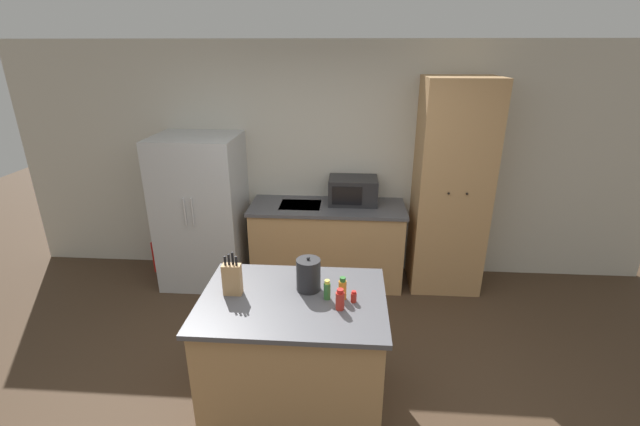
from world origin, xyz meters
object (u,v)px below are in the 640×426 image
refrigerator (202,211)px  spice_bottle_tall_dark (343,289)px  knife_block (232,279)px  spice_bottle_short_red (340,300)px  microwave (353,191)px  kettle (308,275)px  fire_extinguisher (157,256)px  spice_bottle_amber_oil (327,290)px  spice_bottle_green_herb (354,297)px  pantry_cabinet (451,188)px

refrigerator → spice_bottle_tall_dark: bearing=-48.2°
knife_block → spice_bottle_short_red: knife_block is taller
microwave → knife_block: knife_block is taller
spice_bottle_short_red → kettle: bearing=134.6°
refrigerator → knife_block: 1.95m
knife_block → kettle: bearing=10.5°
fire_extinguisher → knife_block: bearing=-51.8°
spice_bottle_amber_oil → spice_bottle_green_herb: 0.19m
spice_bottle_tall_dark → spice_bottle_amber_oil: size_ratio=1.14×
pantry_cabinet → fire_extinguisher: size_ratio=5.19×
knife_block → spice_bottle_green_herb: bearing=-3.0°
refrigerator → spice_bottle_short_red: bearing=-50.4°
spice_bottle_tall_dark → kettle: bearing=156.9°
spice_bottle_tall_dark → kettle: size_ratio=0.63×
microwave → spice_bottle_amber_oil: size_ratio=3.66×
kettle → refrigerator: bearing=128.8°
spice_bottle_tall_dark → spice_bottle_short_red: spice_bottle_tall_dark is taller
refrigerator → spice_bottle_amber_oil: 2.31m
microwave → spice_bottle_short_red: (-0.08, -2.06, -0.08)m
spice_bottle_green_herb → refrigerator: bearing=132.6°
refrigerator → spice_bottle_tall_dark: (1.58, -1.76, 0.15)m
spice_bottle_green_herb → kettle: kettle is taller
microwave → pantry_cabinet: bearing=-4.9°
spice_bottle_amber_oil → spice_bottle_tall_dark: bearing=5.9°
pantry_cabinet → spice_bottle_tall_dark: (-1.10, -1.84, -0.15)m
knife_block → pantry_cabinet: bearing=44.6°
pantry_cabinet → microwave: (-1.02, 0.09, -0.08)m
pantry_cabinet → spice_bottle_short_red: size_ratio=15.10×
spice_bottle_short_red → spice_bottle_green_herb: 0.13m
refrigerator → spice_bottle_green_herb: size_ratio=20.21×
knife_block → spice_bottle_short_red: bearing=-10.3°
knife_block → fire_extinguisher: 2.53m
pantry_cabinet → knife_block: 2.61m
microwave → knife_block: size_ratio=1.65×
spice_bottle_short_red → spice_bottle_green_herb: size_ratio=1.82×
kettle → microwave: bearing=80.2°
microwave → spice_bottle_amber_oil: (-0.18, -1.94, -0.08)m
microwave → kettle: bearing=-99.8°
refrigerator → spice_bottle_green_herb: (1.65, -1.80, 0.11)m
microwave → knife_block: 2.10m
pantry_cabinet → kettle: pantry_cabinet is taller
microwave → spice_bottle_amber_oil: 1.95m
spice_bottle_green_herb → kettle: (-0.32, 0.14, 0.08)m
knife_block → kettle: (0.52, 0.10, -0.00)m
refrigerator → pantry_cabinet: pantry_cabinet is taller
spice_bottle_short_red → spice_bottle_amber_oil: bearing=127.8°
refrigerator → pantry_cabinet: 2.69m
refrigerator → microwave: refrigerator is taller
microwave → kettle: (-0.31, -1.83, -0.03)m
refrigerator → knife_block: size_ratio=5.20×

